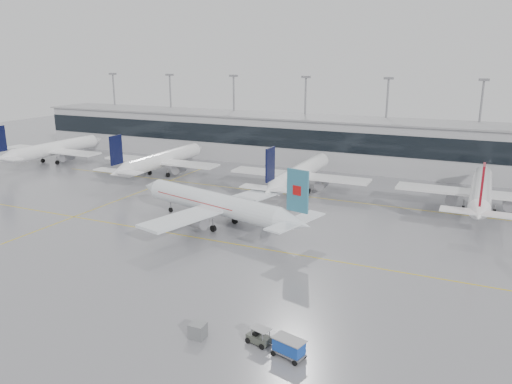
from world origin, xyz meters
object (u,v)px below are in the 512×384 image
at_px(air_canada_jet, 219,204).
at_px(gse_unit, 198,331).
at_px(baggage_tug, 259,338).
at_px(baggage_cart, 289,346).

height_order(air_canada_jet, gse_unit, air_canada_jet).
xyz_separation_m(air_canada_jet, gse_unit, (14.79, -31.14, -3.02)).
relative_size(air_canada_jet, baggage_tug, 10.21).
bearing_deg(baggage_cart, baggage_tug, -180.00).
xyz_separation_m(baggage_cart, gse_unit, (-9.49, -0.67, -0.34)).
bearing_deg(gse_unit, air_canada_jet, 114.60).
distance_m(baggage_cart, gse_unit, 9.52).
relative_size(baggage_tug, gse_unit, 2.35).
xyz_separation_m(air_canada_jet, baggage_tug, (20.80, -29.56, -3.19)).
relative_size(air_canada_jet, baggage_cart, 10.92).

